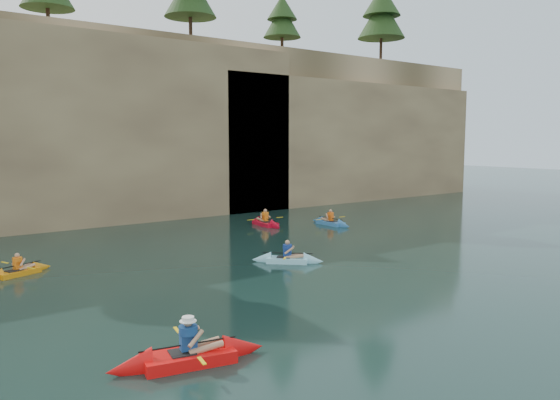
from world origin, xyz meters
TOP-DOWN VIEW (x-y plane):
  - ground at (0.00, 0.00)m, footprint 160.00×160.00m
  - cliff at (0.00, 30.00)m, footprint 70.00×16.00m
  - cliff_slab_center at (2.00, 22.60)m, footprint 24.00×2.40m
  - cliff_slab_east at (22.00, 22.60)m, footprint 26.00×2.40m
  - sea_cave_center at (-4.00, 21.95)m, footprint 3.50×1.00m
  - sea_cave_east at (10.00, 21.95)m, footprint 5.00×1.00m
  - main_kayaker at (-4.46, 1.33)m, footprint 3.71×2.41m
  - kayaker_orange at (-5.77, 12.35)m, footprint 2.78×1.98m
  - kayaker_ltblue_near at (3.47, 7.95)m, footprint 2.61×2.54m
  - kayaker_red_far at (8.28, 16.27)m, footprint 2.38×3.34m
  - kayaker_blue_east at (11.50, 14.19)m, footprint 2.25×3.19m

SIDE VIEW (x-z plane):
  - ground at x=0.00m, z-range 0.00..0.00m
  - kayaker_orange at x=-5.77m, z-range -0.39..0.65m
  - kayaker_blue_east at x=11.50m, z-range -0.43..0.71m
  - kayaker_ltblue_near at x=3.47m, z-range -0.44..0.72m
  - kayaker_red_far at x=8.28m, z-range -0.46..0.75m
  - main_kayaker at x=-4.46m, z-range -0.49..0.85m
  - sea_cave_center at x=-4.00m, z-range 0.00..3.20m
  - sea_cave_east at x=10.00m, z-range 0.00..4.50m
  - cliff_slab_east at x=22.00m, z-range 0.00..9.84m
  - cliff_slab_center at x=2.00m, z-range 0.00..11.40m
  - cliff at x=0.00m, z-range 0.00..12.00m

